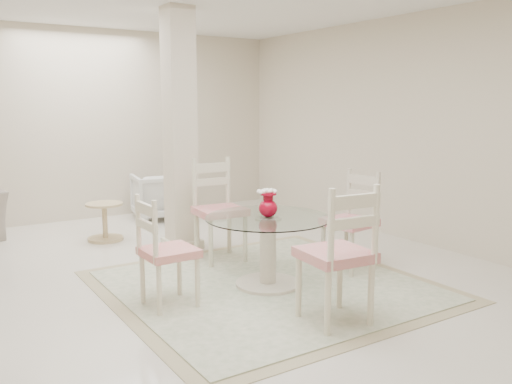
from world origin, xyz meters
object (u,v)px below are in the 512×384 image
dining_table (268,251)px  dining_chair_west (161,244)px  dining_chair_south (341,245)px  dining_chair_north (217,202)px  armchair_white (159,196)px  dining_chair_east (354,213)px  column (180,131)px  red_vase (268,204)px  side_table (105,223)px

dining_table → dining_chair_west: (-1.02, 0.03, 0.21)m
dining_chair_west → dining_chair_south: 1.44m
dining_chair_north → armchair_white: bearing=87.5°
dining_chair_east → dining_chair_west: 2.04m
column → dining_chair_east: column is taller
dining_table → dining_chair_west: 1.04m
dining_chair_north → armchair_white: (0.29, 2.29, -0.30)m
dining_chair_south → armchair_white: size_ratio=1.65×
dining_chair_east → red_vase: bearing=-100.1°
dining_chair_south → side_table: 3.60m
column → dining_chair_south: 2.79m
red_vase → dining_chair_south: bearing=-92.3°
dining_chair_north → dining_chair_west: bearing=-132.1°
red_vase → side_table: red_vase is taller
dining_table → armchair_white: bearing=84.3°
column → red_vase: bearing=-87.3°
dining_table → dining_chair_east: bearing=-1.3°
dining_chair_east → dining_table: bearing=-99.9°
armchair_white → dining_chair_north: bearing=92.0°
dining_table → column: bearing=92.7°
column → dining_chair_east: (1.10, -1.69, -0.77)m
dining_table → side_table: (-0.72, 2.48, -0.12)m
red_vase → dining_chair_west: (-1.02, 0.03, -0.23)m
red_vase → dining_chair_west: 1.04m
dining_chair_east → dining_chair_west: bearing=-100.2°
dining_chair_north → dining_chair_west: size_ratio=1.16×
red_vase → dining_chair_west: dining_chair_west is taller
side_table → column: bearing=-51.6°
dining_table → dining_chair_east: size_ratio=1.03×
red_vase → dining_chair_north: 1.03m
red_vase → dining_chair_north: bearing=87.7°
column → dining_table: column is taller
red_vase → dining_chair_east: size_ratio=0.24×
dining_chair_west → side_table: 2.49m
red_vase → dining_chair_west: bearing=178.3°
red_vase → dining_chair_east: bearing=-1.5°
dining_table → dining_chair_south: size_ratio=0.94×
side_table → dining_table: bearing=-73.7°
red_vase → dining_chair_north: (0.04, 1.02, -0.15)m
dining_chair_west → side_table: bearing=-8.1°
dining_chair_north → dining_chair_east: bearing=-42.3°
column → red_vase: column is taller
dining_chair_east → dining_chair_north: bearing=-145.6°
dining_table → armchair_white: (0.33, 3.32, -0.00)m
red_vase → side_table: 2.64m
red_vase → dining_chair_south: size_ratio=0.22×
column → dining_chair_west: bearing=-119.9°
dining_chair_east → armchair_white: bearing=-177.0°
armchair_white → side_table: (-1.06, -0.84, -0.12)m
column → armchair_white: 1.99m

